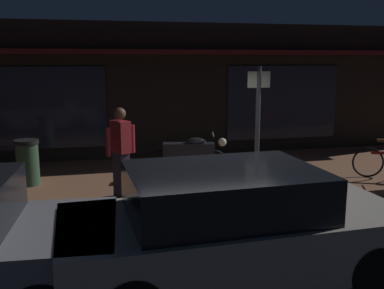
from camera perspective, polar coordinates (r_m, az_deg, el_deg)
name	(u,v)px	position (r m, az deg, el deg)	size (l,w,h in m)	color
ground_plane	(226,232)	(7.05, 4.50, -11.28)	(60.00, 60.00, 0.00)	black
sidewalk_slab	(185,178)	(9.77, -0.87, -4.39)	(18.00, 4.00, 0.15)	brown
storefront_building	(160,90)	(12.78, -4.19, 7.10)	(18.00, 3.30, 3.60)	black
motorcycle	(190,155)	(9.42, -0.22, -1.39)	(1.68, 0.65, 0.97)	black
person_bystander	(121,151)	(8.11, -9.23, -0.81)	(0.58, 0.44, 1.67)	#28232D
sign_post	(258,122)	(8.40, 8.53, 2.97)	(0.44, 0.09, 2.40)	#47474C
trash_bin	(28,162)	(9.49, -20.58, -2.16)	(0.48, 0.48, 0.93)	#2D4C33
parked_car_far	(231,227)	(5.35, 5.14, -10.58)	(4.16, 1.91, 1.42)	black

